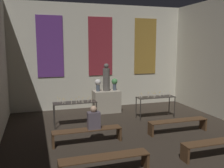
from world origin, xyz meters
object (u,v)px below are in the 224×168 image
flower_vase_right (115,83)px  pew_third_left (105,161)px  pew_back_right (178,123)px  pew_back_left (87,133)px  flower_vase_left (98,84)px  pew_third_right (218,145)px  altar (106,101)px  candle_rack_right (156,99)px  person_seated (94,119)px  statue (106,78)px  candle_rack_left (75,105)px

flower_vase_right → pew_third_left: (-1.86, -5.05, -0.92)m
pew_third_left → pew_back_right: same height
pew_back_left → pew_back_right: (3.00, 0.00, 0.00)m
pew_back_left → pew_back_right: bearing=0.0°
flower_vase_left → pew_third_right: flower_vase_left is taller
pew_third_left → pew_back_left: 1.86m
flower_vase_right → altar: bearing=180.0°
altar → pew_third_left: size_ratio=0.56×
candle_rack_right → altar: bearing=137.1°
pew_back_right → person_seated: 2.83m
altar → pew_back_right: size_ratio=0.56×
pew_third_left → pew_back_left: same height
candle_rack_right → pew_third_left: 4.74m
statue → candle_rack_left: statue is taller
flower_vase_right → candle_rack_right: flower_vase_right is taller
altar → pew_third_left: altar is taller
altar → statue: 0.99m
flower_vase_left → pew_third_right: (1.86, -5.05, -0.92)m
pew_third_left → pew_third_right: 3.00m
pew_third_left → pew_back_right: bearing=31.9°
flower_vase_right → pew_third_left: 5.46m
statue → altar: bearing=0.0°
statue → flower_vase_left: 0.42m
pew_third_left → candle_rack_left: bearing=91.2°
candle_rack_right → person_seated: person_seated is taller
person_seated → pew_third_left: bearing=-96.0°
statue → flower_vase_left: statue is taller
altar → pew_third_right: bearing=-73.4°
candle_rack_left → pew_third_right: 4.74m
person_seated → candle_rack_left: bearing=98.9°
statue → candle_rack_left: bearing=-137.1°
pew_third_left → pew_third_right: same height
flower_vase_left → pew_back_left: (-1.14, -3.18, -0.92)m
altar → pew_back_left: 3.52m
statue → candle_rack_right: size_ratio=0.77×
candle_rack_left → person_seated: (0.27, -1.72, -0.04)m
candle_rack_right → statue: bearing=137.1°
candle_rack_left → person_seated: bearing=-81.1°
statue → pew_third_right: 5.39m
candle_rack_right → person_seated: size_ratio=2.21×
pew_third_right → person_seated: size_ratio=2.93×
altar → person_seated: size_ratio=1.64×
person_seated → pew_back_left: bearing=-180.0°
altar → pew_third_left: bearing=-106.6°
altar → pew_back_left: bearing=-115.2°
person_seated → flower_vase_left: bearing=73.5°
candle_rack_right → pew_back_left: (-3.07, -1.72, -0.44)m
statue → pew_back_right: 3.70m
statue → pew_third_right: size_ratio=0.58×
pew_third_left → person_seated: (0.20, 1.86, 0.40)m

